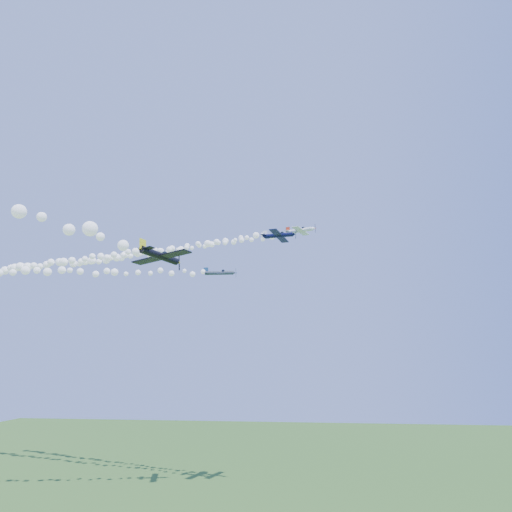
# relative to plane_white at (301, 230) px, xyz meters

# --- Properties ---
(plane_white) EXTENTS (6.98, 7.40, 2.11)m
(plane_white) POSITION_rel_plane_white_xyz_m (0.00, 0.00, 0.00)
(plane_white) COLOR white
(smoke_trail_white) EXTENTS (63.85, 24.21, 2.97)m
(smoke_trail_white) POSITION_rel_plane_white_xyz_m (-33.83, 11.95, -0.30)
(smoke_trail_white) COLOR white
(plane_navy) EXTENTS (8.02, 8.51, 2.74)m
(plane_navy) POSITION_rel_plane_white_xyz_m (-4.69, -0.08, -1.00)
(plane_navy) COLOR #0C0F36
(smoke_trail_navy) EXTENTS (81.44, 25.52, 3.12)m
(smoke_trail_navy) POSITION_rel_plane_white_xyz_m (-47.66, 12.28, -1.20)
(smoke_trail_navy) COLOR white
(plane_grey) EXTENTS (7.20, 7.53, 2.07)m
(plane_grey) POSITION_rel_plane_white_xyz_m (-17.53, -0.25, -9.08)
(plane_grey) COLOR #353F4D
(smoke_trail_grey) EXTENTS (72.86, 16.89, 3.23)m
(smoke_trail_grey) POSITION_rel_plane_white_xyz_m (-56.04, -8.07, -9.49)
(smoke_trail_grey) COLOR white
(plane_black) EXTENTS (7.38, 6.96, 2.22)m
(plane_black) POSITION_rel_plane_white_xyz_m (-15.35, -44.45, -16.46)
(plane_black) COLOR black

